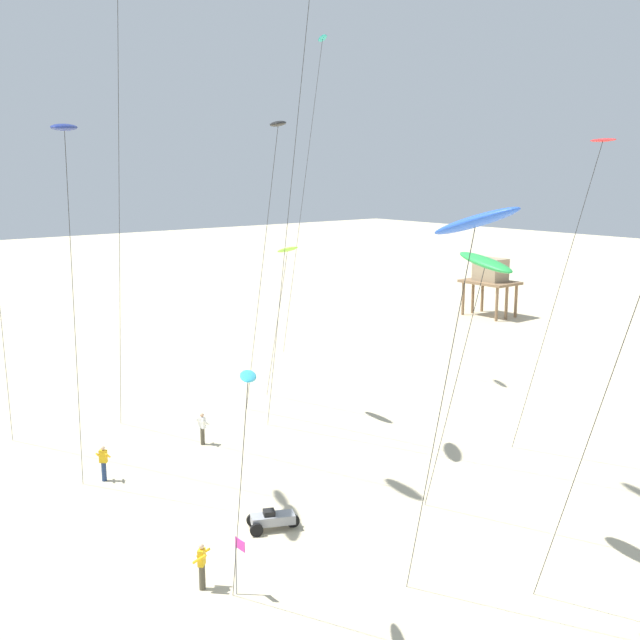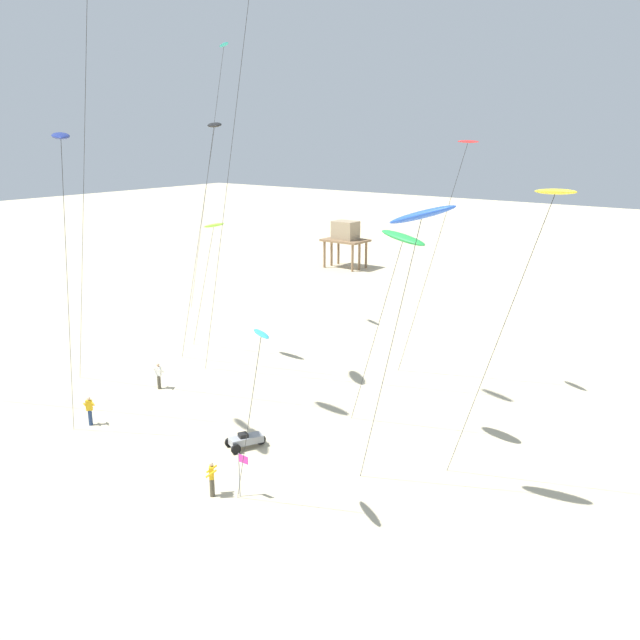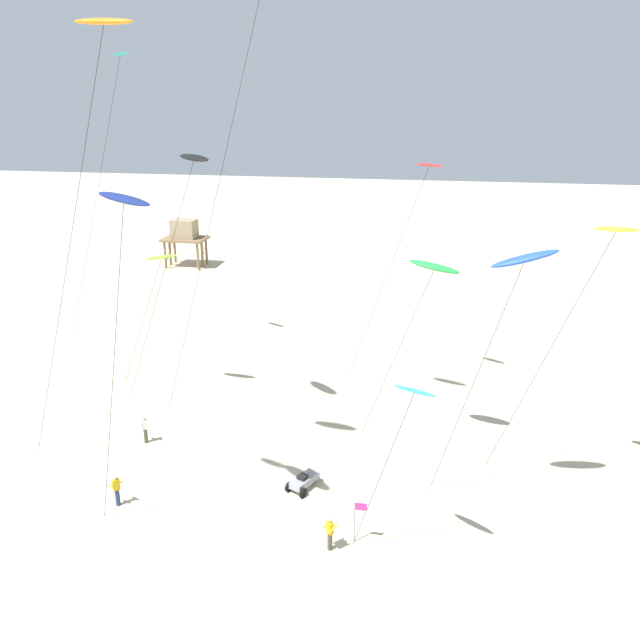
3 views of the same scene
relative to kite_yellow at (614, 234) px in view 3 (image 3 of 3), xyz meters
The scene contains 17 objects.
ground_plane 20.30m from the kite_yellow, 162.63° to the right, with size 260.00×260.00×0.00m, color beige.
kite_yellow is the anchor object (origin of this frame).
kite_red 13.75m from the kite_yellow, 129.34° to the left, with size 5.90×2.35×15.15m.
kite_lime 25.82m from the kite_yellow, 165.31° to the left, with size 5.42×1.93×9.85m.
kite_blue 4.87m from the kite_yellow, 147.30° to the right, with size 4.76×1.59×13.14m.
kite_orange 23.29m from the kite_yellow, 168.41° to the right, with size 9.63×3.37×22.07m.
kite_teal 33.13m from the kite_yellow, 156.62° to the left, with size 9.07×3.45×21.81m.
kite_navy 20.99m from the kite_yellow, 158.48° to the right, with size 4.88×2.41×15.63m.
kite_black 21.19m from the kite_yellow, behind, with size 7.80×3.38×16.19m.
kite_cyan 12.09m from the kite_yellow, 139.10° to the right, with size 3.38×1.67×8.48m.
kite_green 8.59m from the kite_yellow, 162.12° to the left, with size 5.11×1.94×11.10m.
kite_flyer_nearest 26.19m from the kite_yellow, 165.82° to the right, with size 0.73×0.73×1.67m.
kite_flyer_middle 26.69m from the kite_yellow, behind, with size 0.66×0.64×1.67m.
kite_flyer_furthest 18.29m from the kite_yellow, 149.05° to the right, with size 0.73×0.73×1.67m.
stilt_house 54.45m from the kite_yellow, 133.18° to the left, with size 4.99×3.52×5.50m.
beach_buggy 18.92m from the kite_yellow, 169.40° to the right, with size 1.57×2.10×0.82m.
marker_flag 16.91m from the kite_yellow, 149.22° to the right, with size 0.57×0.05×2.10m.
Camera 3 is at (7.00, -25.42, 19.10)m, focal length 35.86 mm.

